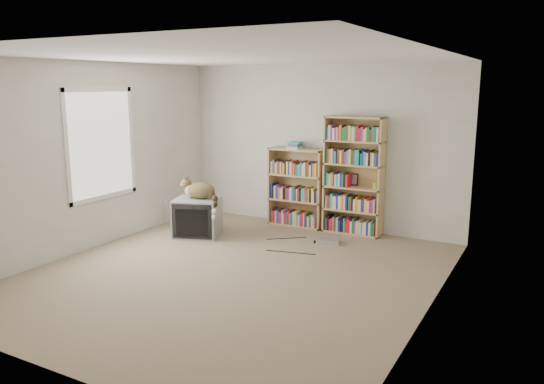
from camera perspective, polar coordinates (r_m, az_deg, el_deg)
The scene contains 17 objects.
floor at distance 6.35m, azimuth -4.19°, elevation -8.77°, with size 4.50×5.00×0.01m, color gray.
wall_back at distance 8.22m, azimuth 5.18°, elevation 4.85°, with size 4.50×0.02×2.50m, color silver.
wall_front at distance 4.20m, azimuth -23.23°, elevation -2.47°, with size 4.50×0.02×2.50m, color silver.
wall_left at distance 7.49m, azimuth -19.00°, elevation 3.61°, with size 0.02×5.00×2.50m, color silver.
wall_right at distance 5.18m, azimuth 17.03°, elevation 0.46°, with size 0.02×5.00×2.50m, color silver.
ceiling at distance 5.96m, azimuth -4.55°, elevation 14.39°, with size 4.50×5.00×0.02m, color white.
window at distance 7.60m, azimuth -17.91°, elevation 4.93°, with size 0.02×1.22×1.52m, color white.
crt_tv at distance 7.90m, azimuth -8.01°, elevation -2.68°, with size 0.80×0.76×0.56m.
cat at distance 7.77m, azimuth -7.51°, elevation -0.12°, with size 0.71×0.46×0.52m.
bookcase_tall at distance 7.93m, azimuth 8.81°, elevation 1.44°, with size 0.87×0.30×1.74m.
bookcase_short at distance 8.33m, azimuth 2.73°, elevation 0.13°, with size 0.89×0.30×1.22m.
book_stack at distance 8.21m, azimuth 2.57°, elevation 5.04°, with size 0.19×0.25×0.11m, color red.
green_mug at distance 7.81m, azimuth 11.13°, elevation 0.69°, with size 0.09×0.09×0.10m, color #89B233.
framed_print at distance 8.02m, azimuth 8.78°, elevation 1.36°, with size 0.14×0.01×0.18m, color black.
dvd_player at distance 7.53m, azimuth 6.07°, elevation -5.24°, with size 0.32×0.23×0.07m, color silver.
wall_outlet at distance 8.69m, azimuth -11.38°, elevation -1.20°, with size 0.01×0.08×0.13m, color silver.
floor_cables at distance 7.43m, azimuth 1.19°, elevation -5.65°, with size 1.20×0.70×0.01m, color black, non-canonical shape.
Camera 1 is at (3.25, -4.99, 2.20)m, focal length 35.00 mm.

